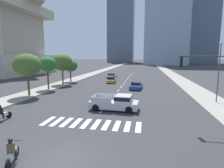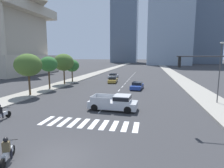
# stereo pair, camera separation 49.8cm
# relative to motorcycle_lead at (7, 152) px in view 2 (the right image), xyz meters

# --- Properties ---
(ground_plane) EXTENTS (800.00, 800.00, 0.00)m
(ground_plane) POSITION_rel_motorcycle_lead_xyz_m (2.46, 0.79, -0.58)
(ground_plane) COLOR #333335
(sidewalk_east) EXTENTS (4.00, 260.00, 0.15)m
(sidewalk_east) POSITION_rel_motorcycle_lead_xyz_m (15.44, 30.79, -0.51)
(sidewalk_east) COLOR gray
(sidewalk_east) RESTS_ON ground
(sidewalk_west) EXTENTS (4.00, 260.00, 0.15)m
(sidewalk_west) POSITION_rel_motorcycle_lead_xyz_m (-10.52, 30.79, -0.51)
(sidewalk_west) COLOR gray
(sidewalk_west) RESTS_ON ground
(crosswalk_near) EXTENTS (8.55, 2.33, 0.01)m
(crosswalk_near) POSITION_rel_motorcycle_lead_xyz_m (2.46, 6.44, -0.58)
(crosswalk_near) COLOR silver
(crosswalk_near) RESTS_ON ground
(lane_divider_center) EXTENTS (0.14, 50.00, 0.01)m
(lane_divider_center) POSITION_rel_motorcycle_lead_xyz_m (2.46, 34.44, -0.58)
(lane_divider_center) COLOR silver
(lane_divider_center) RESTS_ON ground
(motorcycle_lead) EXTENTS (1.04, 1.94, 1.49)m
(motorcycle_lead) POSITION_rel_motorcycle_lead_xyz_m (0.00, 0.00, 0.00)
(motorcycle_lead) COLOR black
(motorcycle_lead) RESTS_ON ground
(motorcycle_trailing) EXTENTS (0.70, 2.19, 1.49)m
(motorcycle_trailing) POSITION_rel_motorcycle_lead_xyz_m (-5.67, 5.70, -0.00)
(motorcycle_trailing) COLOR black
(motorcycle_trailing) RESTS_ON ground
(pickup_truck) EXTENTS (5.32, 2.35, 1.67)m
(pickup_truck) POSITION_rel_motorcycle_lead_xyz_m (3.94, 10.94, 0.23)
(pickup_truck) COLOR #B7BABF
(pickup_truck) RESTS_ON ground
(sedan_gold_0) EXTENTS (2.12, 4.74, 1.29)m
(sedan_gold_0) POSITION_rel_motorcycle_lead_xyz_m (-0.48, 31.73, 0.01)
(sedan_gold_0) COLOR #B28E38
(sedan_gold_0) RESTS_ON ground
(sedan_silver_1) EXTENTS (2.13, 4.87, 1.21)m
(sedan_silver_1) POSITION_rel_motorcycle_lead_xyz_m (-2.07, 40.42, -0.02)
(sedan_silver_1) COLOR #B7BABF
(sedan_silver_1) RESTS_ON ground
(sedan_blue_2) EXTENTS (2.23, 4.48, 1.26)m
(sedan_blue_2) POSITION_rel_motorcycle_lead_xyz_m (5.40, 24.43, -0.00)
(sedan_blue_2) COLOR navy
(sedan_blue_2) RESTS_ON ground
(traffic_signal_near) EXTENTS (5.24, 0.28, 6.01)m
(traffic_signal_near) POSITION_rel_motorcycle_lead_xyz_m (12.70, 7.89, 3.72)
(traffic_signal_near) COLOR #333335
(traffic_signal_near) RESTS_ON sidewalk_east
(street_lamp_east) EXTENTS (0.50, 0.24, 7.30)m
(street_lamp_east) POSITION_rel_motorcycle_lead_xyz_m (15.74, 16.06, 3.81)
(street_lamp_east) COLOR #3F3F42
(street_lamp_east) RESTS_ON sidewalk_east
(street_tree_nearest) EXTENTS (3.83, 3.83, 6.03)m
(street_tree_nearest) POSITION_rel_motorcycle_lead_xyz_m (-9.72, 15.51, 3.96)
(street_tree_nearest) COLOR #4C3823
(street_tree_nearest) RESTS_ON sidewalk_west
(street_tree_second) EXTENTS (3.05, 3.05, 5.62)m
(street_tree_second) POSITION_rel_motorcycle_lead_xyz_m (-9.72, 20.97, 3.86)
(street_tree_second) COLOR #4C3823
(street_tree_second) RESTS_ON sidewalk_west
(street_tree_third) EXTENTS (4.08, 4.08, 6.19)m
(street_tree_third) POSITION_rel_motorcycle_lead_xyz_m (-9.72, 26.73, 4.01)
(street_tree_third) COLOR #4C3823
(street_tree_third) RESTS_ON sidewalk_west
(street_tree_fourth) EXTENTS (3.23, 3.23, 4.97)m
(street_tree_fourth) POSITION_rel_motorcycle_lead_xyz_m (-9.72, 30.74, 3.15)
(street_tree_fourth) COLOR #4C3823
(street_tree_fourth) RESTS_ON sidewalk_west
(office_tower_left_skyline) EXTENTS (25.49, 21.22, 91.37)m
(office_tower_left_skyline) POSITION_rel_motorcycle_lead_xyz_m (-17.95, 179.97, 40.37)
(office_tower_left_skyline) COLOR slate
(office_tower_left_skyline) RESTS_ON ground
(office_tower_center_skyline) EXTENTS (28.92, 29.68, 89.39)m
(office_tower_center_skyline) POSITION_rel_motorcycle_lead_xyz_m (20.01, 131.72, 38.22)
(office_tower_center_skyline) COLOR #8C9EB2
(office_tower_center_skyline) RESTS_ON ground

